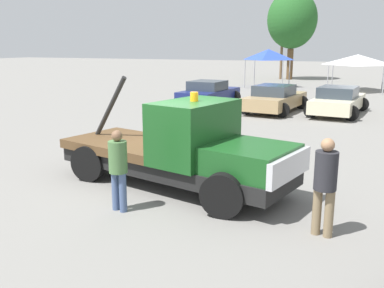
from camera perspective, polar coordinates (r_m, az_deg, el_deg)
The scene contains 11 objects.
ground_plane at distance 10.22m, azimuth -2.60°, elevation -5.49°, with size 160.00×160.00×0.00m, color gray.
tow_truck at distance 9.76m, azimuth -1.05°, elevation -0.90°, with size 6.13×3.19×2.51m.
person_near_truck at distance 7.64m, azimuth 17.34°, elevation -4.66°, with size 0.39×0.39×1.74m.
person_at_hood at distance 8.53m, azimuth -9.83°, elevation -2.77°, with size 0.37×0.37×1.65m.
parked_car_navy at distance 23.73m, azimuth 2.24°, elevation 6.79°, with size 2.78×4.50×1.34m.
parked_car_tan at distance 21.64m, azimuth 11.00°, elevation 5.95°, with size 2.84×4.74×1.34m.
parked_car_cream at distance 21.58m, azimuth 18.90°, elevation 5.47°, with size 2.75×4.95×1.34m.
canopy_tent_blue at distance 34.42m, azimuth 10.15°, elevation 11.66°, with size 2.95×2.95×2.92m.
canopy_tent_white at distance 32.94m, azimuth 21.22°, elevation 10.43°, with size 3.62×3.62×2.58m.
tree_left at distance 42.51m, azimuth 13.21°, elevation 15.83°, with size 4.61×4.61×8.22m.
utility_pole at distance 42.61m, azimuth 12.01°, elevation 15.13°, with size 2.20×0.24×9.39m.
Camera 1 is at (4.17, -8.74, 3.26)m, focal length 40.00 mm.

